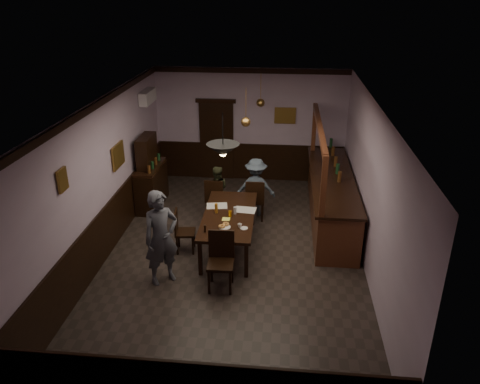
# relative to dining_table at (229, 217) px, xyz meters

# --- Properties ---
(room) EXTENTS (5.01, 8.01, 3.01)m
(room) POSITION_rel_dining_table_xyz_m (0.12, -0.26, 0.81)
(room) COLOR #2D2621
(room) RESTS_ON ground
(dining_table) EXTENTS (1.03, 2.22, 0.75)m
(dining_table) POSITION_rel_dining_table_xyz_m (0.00, 0.00, 0.00)
(dining_table) COLOR black
(dining_table) RESTS_ON ground
(chair_far_left) EXTENTS (0.44, 0.44, 0.97)m
(chair_far_left) POSITION_rel_dining_table_xyz_m (-0.47, 1.26, -0.16)
(chair_far_left) COLOR black
(chair_far_left) RESTS_ON ground
(chair_far_right) EXTENTS (0.42, 0.42, 0.97)m
(chair_far_right) POSITION_rel_dining_table_xyz_m (0.43, 1.28, -0.16)
(chair_far_right) COLOR black
(chair_far_right) RESTS_ON ground
(chair_near) EXTENTS (0.47, 0.47, 1.04)m
(chair_near) POSITION_rel_dining_table_xyz_m (0.02, -1.31, -0.11)
(chair_near) COLOR black
(chair_near) RESTS_ON ground
(chair_side) EXTENTS (0.42, 0.42, 0.88)m
(chair_side) POSITION_rel_dining_table_xyz_m (-0.92, -0.22, -0.20)
(chair_side) COLOR black
(chair_side) RESTS_ON ground
(person_standing) EXTENTS (0.76, 0.72, 1.74)m
(person_standing) POSITION_rel_dining_table_xyz_m (-1.03, -1.27, 0.19)
(person_standing) COLOR #4E5059
(person_standing) RESTS_ON ground
(person_seated_left) EXTENTS (0.62, 0.51, 1.15)m
(person_seated_left) POSITION_rel_dining_table_xyz_m (-0.47, 1.54, -0.11)
(person_seated_left) COLOR #3D4127
(person_seated_left) RESTS_ON ground
(person_seated_right) EXTENTS (0.88, 0.51, 1.36)m
(person_seated_right) POSITION_rel_dining_table_xyz_m (0.43, 1.56, -0.00)
(person_seated_right) COLOR #4C5C6C
(person_seated_right) RESTS_ON ground
(newspaper_left) EXTENTS (0.46, 0.36, 0.01)m
(newspaper_left) POSITION_rel_dining_table_xyz_m (-0.29, 0.35, 0.07)
(newspaper_left) COLOR silver
(newspaper_left) RESTS_ON dining_table
(newspaper_right) EXTENTS (0.44, 0.34, 0.01)m
(newspaper_right) POSITION_rel_dining_table_xyz_m (0.31, 0.22, 0.07)
(newspaper_right) COLOR silver
(newspaper_right) RESTS_ON dining_table
(napkin) EXTENTS (0.15, 0.15, 0.00)m
(napkin) POSITION_rel_dining_table_xyz_m (-0.03, -0.22, 0.07)
(napkin) COLOR #FBFD5D
(napkin) RESTS_ON dining_table
(saucer) EXTENTS (0.15, 0.15, 0.01)m
(saucer) POSITION_rel_dining_table_xyz_m (0.35, -0.56, 0.07)
(saucer) COLOR white
(saucer) RESTS_ON dining_table
(coffee_cup) EXTENTS (0.08, 0.08, 0.07)m
(coffee_cup) POSITION_rel_dining_table_xyz_m (0.27, -0.54, 0.11)
(coffee_cup) COLOR white
(coffee_cup) RESTS_ON saucer
(pastry_plate) EXTENTS (0.22, 0.22, 0.01)m
(pastry_plate) POSITION_rel_dining_table_xyz_m (-0.01, -0.56, 0.07)
(pastry_plate) COLOR white
(pastry_plate) RESTS_ON dining_table
(pastry_ring_a) EXTENTS (0.13, 0.13, 0.04)m
(pastry_ring_a) POSITION_rel_dining_table_xyz_m (-0.06, -0.58, 0.10)
(pastry_ring_a) COLOR #C68C47
(pastry_ring_a) RESTS_ON pastry_plate
(pastry_ring_b) EXTENTS (0.13, 0.13, 0.04)m
(pastry_ring_b) POSITION_rel_dining_table_xyz_m (0.00, -0.48, 0.10)
(pastry_ring_b) COLOR #C68C47
(pastry_ring_b) RESTS_ON pastry_plate
(soda_can) EXTENTS (0.07, 0.07, 0.12)m
(soda_can) POSITION_rel_dining_table_xyz_m (0.04, -0.09, 0.12)
(soda_can) COLOR orange
(soda_can) RESTS_ON dining_table
(beer_glass) EXTENTS (0.06, 0.06, 0.20)m
(beer_glass) POSITION_rel_dining_table_xyz_m (-0.26, 0.04, 0.16)
(beer_glass) COLOR #BF721E
(beer_glass) RESTS_ON dining_table
(water_glass) EXTENTS (0.06, 0.06, 0.15)m
(water_glass) POSITION_rel_dining_table_xyz_m (0.12, 0.03, 0.14)
(water_glass) COLOR silver
(water_glass) RESTS_ON dining_table
(pepper_mill) EXTENTS (0.04, 0.04, 0.14)m
(pepper_mill) POSITION_rel_dining_table_xyz_m (-0.35, -0.76, 0.13)
(pepper_mill) COLOR black
(pepper_mill) RESTS_ON dining_table
(sideboard) EXTENTS (0.47, 1.31, 1.73)m
(sideboard) POSITION_rel_dining_table_xyz_m (-2.09, 1.79, 0.01)
(sideboard) COLOR black
(sideboard) RESTS_ON ground
(bar_counter) EXTENTS (0.93, 3.99, 2.24)m
(bar_counter) POSITION_rel_dining_table_xyz_m (2.11, 1.40, -0.12)
(bar_counter) COLOR #492013
(bar_counter) RESTS_ON ground
(door_back) EXTENTS (0.90, 0.06, 2.10)m
(door_back) POSITION_rel_dining_table_xyz_m (-0.78, 3.69, 0.36)
(door_back) COLOR black
(door_back) RESTS_ON ground
(ac_unit) EXTENTS (0.20, 0.85, 0.30)m
(ac_unit) POSITION_rel_dining_table_xyz_m (-2.26, 2.64, 1.76)
(ac_unit) COLOR white
(ac_unit) RESTS_ON ground
(picture_left_small) EXTENTS (0.04, 0.28, 0.36)m
(picture_left_small) POSITION_rel_dining_table_xyz_m (-2.34, -1.86, 1.46)
(picture_left_small) COLOR olive
(picture_left_small) RESTS_ON ground
(picture_left_large) EXTENTS (0.04, 0.62, 0.48)m
(picture_left_large) POSITION_rel_dining_table_xyz_m (-2.34, 0.54, 1.01)
(picture_left_large) COLOR olive
(picture_left_large) RESTS_ON ground
(picture_back) EXTENTS (0.55, 0.04, 0.42)m
(picture_back) POSITION_rel_dining_table_xyz_m (1.02, 3.70, 1.11)
(picture_back) COLOR olive
(picture_back) RESTS_ON ground
(pendant_iron) EXTENTS (0.56, 0.56, 0.76)m
(pendant_iron) POSITION_rel_dining_table_xyz_m (0.01, -0.80, 1.67)
(pendant_iron) COLOR black
(pendant_iron) RESTS_ON ground
(pendant_brass_mid) EXTENTS (0.20, 0.20, 0.81)m
(pendant_brass_mid) POSITION_rel_dining_table_xyz_m (0.22, 1.19, 1.61)
(pendant_brass_mid) COLOR #BF8C3F
(pendant_brass_mid) RESTS_ON ground
(pendant_brass_far) EXTENTS (0.20, 0.20, 0.81)m
(pendant_brass_far) POSITION_rel_dining_table_xyz_m (0.42, 2.93, 1.61)
(pendant_brass_far) COLOR #BF8C3F
(pendant_brass_far) RESTS_ON ground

